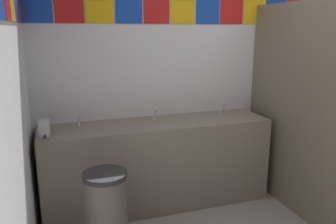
# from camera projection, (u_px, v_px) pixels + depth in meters

# --- Properties ---
(wall_back) EXTENTS (4.20, 0.09, 2.59)m
(wall_back) POSITION_uv_depth(u_px,v_px,m) (227.00, 72.00, 3.85)
(wall_back) COLOR silver
(wall_back) RESTS_ON ground_plane
(vanity_counter) EXTENTS (2.26, 0.56, 0.87)m
(vanity_counter) POSITION_uv_depth(u_px,v_px,m) (158.00, 162.00, 3.48)
(vanity_counter) COLOR gray
(vanity_counter) RESTS_ON ground_plane
(faucet_left) EXTENTS (0.04, 0.10, 0.14)m
(faucet_left) POSITION_uv_depth(u_px,v_px,m) (78.00, 121.00, 3.22)
(faucet_left) COLOR silver
(faucet_left) RESTS_ON vanity_counter
(faucet_center) EXTENTS (0.04, 0.10, 0.14)m
(faucet_center) POSITION_uv_depth(u_px,v_px,m) (155.00, 115.00, 3.45)
(faucet_center) COLOR silver
(faucet_center) RESTS_ON vanity_counter
(faucet_right) EXTENTS (0.04, 0.10, 0.14)m
(faucet_right) POSITION_uv_depth(u_px,v_px,m) (222.00, 110.00, 3.68)
(faucet_right) COLOR silver
(faucet_right) RESTS_ON vanity_counter
(soap_dispenser) EXTENTS (0.09, 0.09, 0.16)m
(soap_dispenser) POSITION_uv_depth(u_px,v_px,m) (44.00, 129.00, 2.89)
(soap_dispenser) COLOR #B7BABF
(soap_dispenser) RESTS_ON vanity_counter
(stall_divider) EXTENTS (0.92, 1.40, 2.02)m
(stall_divider) POSITION_uv_depth(u_px,v_px,m) (324.00, 114.00, 3.15)
(stall_divider) COLOR #726651
(stall_divider) RESTS_ON ground_plane
(toilet) EXTENTS (0.39, 0.49, 0.74)m
(toilet) POSITION_uv_depth(u_px,v_px,m) (308.00, 158.00, 3.99)
(toilet) COLOR white
(toilet) RESTS_ON ground_plane
(trash_bin) EXTENTS (0.34, 0.34, 0.72)m
(trash_bin) POSITION_uv_depth(u_px,v_px,m) (107.00, 216.00, 2.66)
(trash_bin) COLOR brown
(trash_bin) RESTS_ON ground_plane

